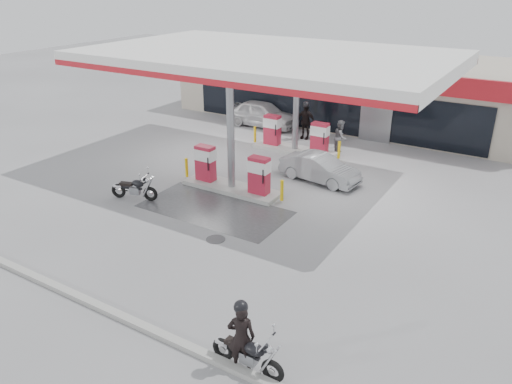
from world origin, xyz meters
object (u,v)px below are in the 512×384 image
(parked_motorcycle, at_px, (135,189))
(sedan_white, at_px, (262,114))
(main_motorcycle, at_px, (248,355))
(pump_island_near, at_px, (232,175))
(biker_main, at_px, (241,337))
(biker_walking, at_px, (305,121))
(pump_island_far, at_px, (295,139))
(parked_car_left, at_px, (221,97))
(hatchback_silver, at_px, (320,168))
(attendant, at_px, (341,137))

(parked_motorcycle, height_order, sedan_white, sedan_white)
(main_motorcycle, bearing_deg, sedan_white, 120.21)
(main_motorcycle, xyz_separation_m, sedan_white, (-10.37, 18.00, 0.33))
(pump_island_near, relative_size, sedan_white, 1.11)
(main_motorcycle, distance_m, biker_main, 0.49)
(biker_walking, bearing_deg, sedan_white, 160.59)
(pump_island_near, xyz_separation_m, parked_motorcycle, (-2.90, -2.94, -0.24))
(pump_island_far, bearing_deg, parked_car_left, 146.36)
(pump_island_near, relative_size, biker_main, 2.82)
(main_motorcycle, relative_size, parked_motorcycle, 1.00)
(hatchback_silver, bearing_deg, pump_island_near, 143.21)
(main_motorcycle, bearing_deg, parked_motorcycle, 148.15)
(pump_island_far, height_order, hatchback_silver, pump_island_far)
(main_motorcycle, distance_m, sedan_white, 20.77)
(pump_island_near, distance_m, parked_car_left, 15.01)
(biker_main, bearing_deg, parked_car_left, -80.64)
(parked_motorcycle, bearing_deg, attendant, 44.65)
(main_motorcycle, xyz_separation_m, hatchback_silver, (-3.59, 11.74, 0.16))
(hatchback_silver, relative_size, parked_car_left, 0.81)
(sedan_white, distance_m, parked_car_left, 5.80)
(attendant, xyz_separation_m, biker_walking, (-2.70, 1.30, 0.12))
(biker_walking, bearing_deg, biker_main, -72.84)
(sedan_white, bearing_deg, hatchback_silver, -132.29)
(parked_car_left, bearing_deg, parked_motorcycle, -165.87)
(parked_motorcycle, bearing_deg, main_motorcycle, -50.61)
(biker_main, bearing_deg, sedan_white, -87.42)
(main_motorcycle, bearing_deg, attendant, 105.46)
(pump_island_near, height_order, biker_main, biker_main)
(biker_main, height_order, attendant, biker_main)
(main_motorcycle, height_order, parked_motorcycle, parked_motorcycle)
(pump_island_near, height_order, hatchback_silver, pump_island_near)
(main_motorcycle, relative_size, sedan_white, 0.44)
(attendant, distance_m, parked_car_left, 12.23)
(parked_car_left, height_order, biker_walking, biker_walking)
(parked_motorcycle, bearing_deg, hatchback_silver, 27.23)
(sedan_white, xyz_separation_m, attendant, (6.08, -2.20, 0.10))
(main_motorcycle, bearing_deg, biker_walking, 112.50)
(sedan_white, xyz_separation_m, parked_car_left, (-5.08, 2.80, -0.12))
(parked_motorcycle, xyz_separation_m, hatchback_silver, (5.74, 5.89, 0.14))
(pump_island_near, height_order, biker_walking, biker_walking)
(main_motorcycle, relative_size, attendant, 1.13)
(main_motorcycle, xyz_separation_m, attendant, (-4.29, 15.80, 0.43))
(parked_motorcycle, xyz_separation_m, attendant, (5.03, 9.94, 0.42))
(biker_main, bearing_deg, pump_island_far, -94.05)
(sedan_white, distance_m, attendant, 6.46)
(parked_car_left, bearing_deg, pump_island_near, -151.23)
(parked_motorcycle, xyz_separation_m, sedan_white, (-1.04, 12.14, 0.31))
(hatchback_silver, bearing_deg, attendant, 17.09)
(pump_island_far, relative_size, main_motorcycle, 2.55)
(pump_island_far, height_order, attendant, pump_island_far)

